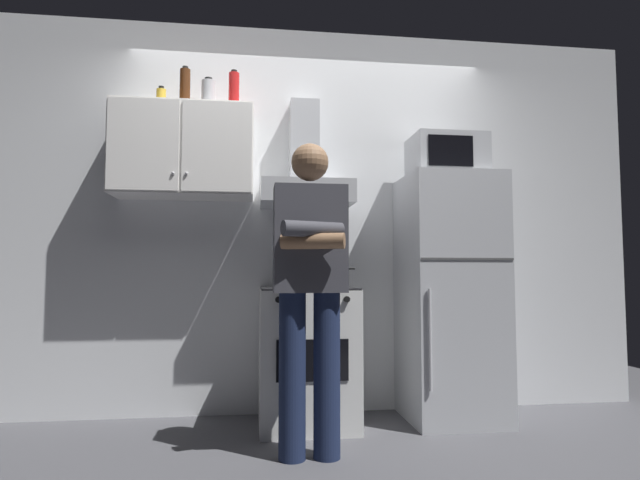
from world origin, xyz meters
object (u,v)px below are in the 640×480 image
at_px(microwave, 446,157).
at_px(bottle_soda_red, 234,90).
at_px(bottle_canister_steel, 208,94).
at_px(range_hood, 305,177).
at_px(bottle_rum_dark, 185,87).
at_px(bottle_spice_jar, 161,96).
at_px(upper_cabinet, 184,151).
at_px(refrigerator, 450,296).
at_px(cooking_pot, 330,276).
at_px(person_standing, 310,283).
at_px(stove_oven, 307,355).

relative_size(microwave, bottle_soda_red, 1.92).
bearing_deg(bottle_canister_steel, microwave, -3.56).
bearing_deg(range_hood, bottle_rum_dark, -179.44).
relative_size(bottle_spice_jar, bottle_canister_steel, 0.61).
relative_size(upper_cabinet, bottle_rum_dark, 3.37).
bearing_deg(upper_cabinet, refrigerator, -4.07).
xyz_separation_m(refrigerator, cooking_pot, (-0.82, -0.12, 0.14)).
relative_size(upper_cabinet, bottle_spice_jar, 7.48).
bearing_deg(person_standing, cooking_pot, 69.70).
relative_size(upper_cabinet, range_hood, 1.20).
height_order(person_standing, bottle_canister_steel, bottle_canister_steel).
height_order(bottle_spice_jar, bottle_canister_steel, bottle_canister_steel).
height_order(upper_cabinet, bottle_rum_dark, bottle_rum_dark).
xyz_separation_m(range_hood, bottle_spice_jar, (-0.95, -0.02, 0.51)).
bearing_deg(cooking_pot, bottle_spice_jar, 168.35).
bearing_deg(bottle_soda_red, upper_cabinet, 174.90).
distance_m(upper_cabinet, bottle_soda_red, 0.53).
bearing_deg(bottle_soda_red, refrigerator, -3.84).
bearing_deg(microwave, stove_oven, -178.85).
bearing_deg(bottle_spice_jar, range_hood, 1.40).
distance_m(microwave, bottle_soda_red, 1.50).
relative_size(refrigerator, person_standing, 0.98).
xyz_separation_m(refrigerator, bottle_canister_steel, (-1.60, 0.12, 1.34)).
bearing_deg(stove_oven, refrigerator, 0.04).
height_order(person_standing, cooking_pot, person_standing).
bearing_deg(bottle_rum_dark, cooking_pot, -14.34).
distance_m(person_standing, cooking_pot, 0.52).
distance_m(range_hood, refrigerator, 1.25).
bearing_deg(bottle_rum_dark, bottle_soda_red, -3.93).
relative_size(bottle_spice_jar, bottle_rum_dark, 0.45).
bearing_deg(bottle_spice_jar, refrigerator, -3.09).
xyz_separation_m(range_hood, bottle_rum_dark, (-0.80, -0.01, 0.58)).
xyz_separation_m(stove_oven, refrigerator, (0.95, 0.00, 0.37)).
xyz_separation_m(stove_oven, cooking_pot, (0.13, -0.12, 0.51)).
relative_size(microwave, bottle_canister_steel, 2.43).
relative_size(person_standing, bottle_soda_red, 6.55).
xyz_separation_m(range_hood, cooking_pot, (0.13, -0.25, -0.66)).
distance_m(stove_oven, bottle_soda_red, 1.80).
height_order(refrigerator, bottle_rum_dark, bottle_rum_dark).
height_order(bottle_spice_jar, bottle_rum_dark, bottle_rum_dark).
relative_size(microwave, cooking_pot, 1.54).
xyz_separation_m(person_standing, bottle_canister_steel, (-0.60, 0.72, 1.24)).
height_order(upper_cabinet, range_hood, range_hood).
xyz_separation_m(person_standing, bottle_rum_dark, (-0.75, 0.72, 1.28)).
bearing_deg(cooking_pot, bottle_rum_dark, 165.66).
relative_size(refrigerator, cooking_pot, 5.14).
distance_m(stove_oven, person_standing, 0.77).
height_order(upper_cabinet, person_standing, upper_cabinet).
bearing_deg(bottle_spice_jar, bottle_rum_dark, 5.93).
bearing_deg(stove_oven, microwave, 1.15).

